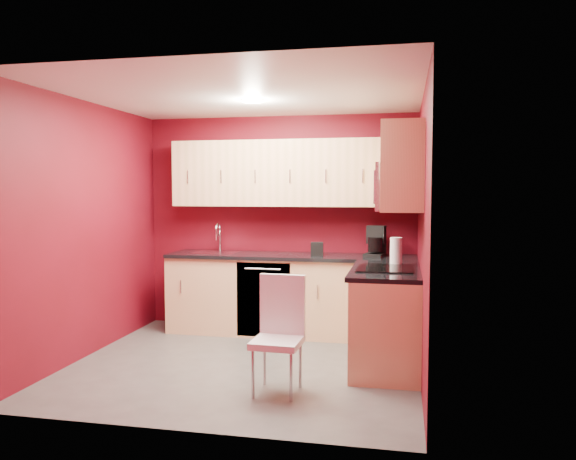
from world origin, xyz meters
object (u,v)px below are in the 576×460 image
(dining_chair, at_px, (277,336))
(coffee_maker, at_px, (375,241))
(microwave, at_px, (399,187))
(napkin_holder, at_px, (317,249))
(sink, at_px, (215,250))
(paper_towel, at_px, (396,251))

(dining_chair, bearing_deg, coffee_maker, 72.64)
(microwave, distance_m, napkin_holder, 1.47)
(coffee_maker, bearing_deg, microwave, -63.48)
(coffee_maker, relative_size, dining_chair, 0.35)
(microwave, bearing_deg, coffee_maker, 104.61)
(napkin_holder, distance_m, dining_chair, 1.89)
(dining_chair, bearing_deg, microwave, 45.37)
(napkin_holder, bearing_deg, microwave, -46.87)
(microwave, relative_size, dining_chair, 0.81)
(sink, distance_m, napkin_holder, 1.21)
(coffee_maker, xyz_separation_m, dining_chair, (-0.67, -1.87, -0.61))
(microwave, xyz_separation_m, coffee_maker, (-0.26, 1.00, -0.58))
(microwave, relative_size, paper_towel, 2.86)
(paper_towel, xyz_separation_m, dining_chair, (-0.91, -1.18, -0.57))
(sink, height_order, paper_towel, sink)
(dining_chair, bearing_deg, sink, 124.29)
(coffee_maker, relative_size, napkin_holder, 2.29)
(napkin_holder, bearing_deg, dining_chair, -91.36)
(microwave, xyz_separation_m, paper_towel, (-0.02, 0.32, -0.62))
(dining_chair, bearing_deg, napkin_holder, 91.10)
(microwave, xyz_separation_m, napkin_holder, (-0.89, 0.95, -0.68))
(napkin_holder, height_order, paper_towel, paper_towel)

